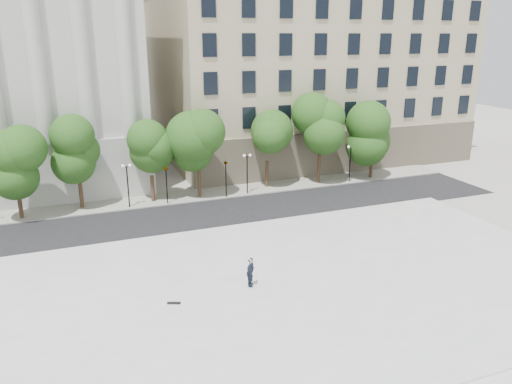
{
  "coord_description": "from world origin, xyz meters",
  "views": [
    {
      "loc": [
        -9.82,
        -22.03,
        15.22
      ],
      "look_at": [
        2.59,
        10.0,
        4.39
      ],
      "focal_mm": 35.0,
      "sensor_mm": 36.0,
      "label": 1
    }
  ],
  "objects_px": {
    "traffic_light_west": "(166,167)",
    "skateboard": "(174,303)",
    "traffic_light_east": "(226,161)",
    "person_lying": "(250,283)"
  },
  "relations": [
    {
      "from": "traffic_light_west",
      "to": "person_lying",
      "type": "height_order",
      "value": "traffic_light_west"
    },
    {
      "from": "traffic_light_east",
      "to": "skateboard",
      "type": "relative_size",
      "value": 5.43
    },
    {
      "from": "traffic_light_east",
      "to": "person_lying",
      "type": "relative_size",
      "value": 2.27
    },
    {
      "from": "traffic_light_west",
      "to": "person_lying",
      "type": "bearing_deg",
      "value": -85.96
    },
    {
      "from": "traffic_light_west",
      "to": "skateboard",
      "type": "bearing_deg",
      "value": -100.5
    },
    {
      "from": "skateboard",
      "to": "person_lying",
      "type": "bearing_deg",
      "value": 24.83
    },
    {
      "from": "traffic_light_east",
      "to": "skateboard",
      "type": "xyz_separation_m",
      "value": [
        -9.28,
        -18.89,
        -3.2
      ]
    },
    {
      "from": "traffic_light_east",
      "to": "person_lying",
      "type": "height_order",
      "value": "traffic_light_east"
    },
    {
      "from": "traffic_light_east",
      "to": "skateboard",
      "type": "height_order",
      "value": "traffic_light_east"
    },
    {
      "from": "traffic_light_west",
      "to": "skateboard",
      "type": "distance_m",
      "value": 19.48
    }
  ]
}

